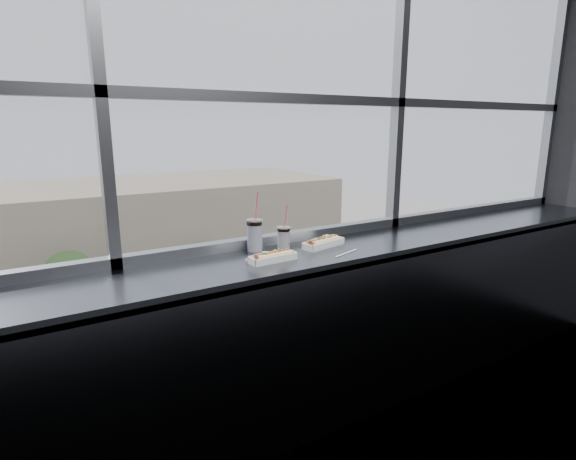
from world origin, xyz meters
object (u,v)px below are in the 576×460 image
car_far_c (238,300)px  car_near_e (333,340)px  wrapper (252,259)px  pedestrian_d (207,287)px  hotdog_tray_left (273,257)px  pedestrian_c (119,309)px  car_near_c (97,412)px  soda_cup_right (284,238)px  loose_straw (346,253)px  tree_right (215,261)px  car_near_d (265,361)px  tree_center (69,276)px  soda_cup_left (255,234)px  car_far_b (123,327)px  hotdog_tray_right (323,242)px

car_far_c → car_near_e: bearing=-166.6°
wrapper → pedestrian_d: bearing=69.9°
hotdog_tray_left → pedestrian_c: hotdog_tray_left is taller
car_near_c → pedestrian_d: 15.52m
soda_cup_right → loose_straw: 0.38m
soda_cup_right → wrapper: (-0.25, -0.07, -0.07)m
loose_straw → car_far_c: size_ratio=0.03×
loose_straw → car_near_e: 23.43m
pedestrian_c → tree_right: 7.61m
car_far_c → tree_right: tree_right is taller
car_near_d → tree_right: tree_right is taller
car_near_e → car_near_d: size_ratio=1.03×
hotdog_tray_left → tree_center: bearing=85.4°
car_near_e → soda_cup_left: bearing=143.5°
wrapper → tree_center: wrapper is taller
soda_cup_right → car_near_d: size_ratio=0.05×
wrapper → car_far_c: (11.01, 24.28, -10.93)m
car_near_d → pedestrian_d: 12.25m
wrapper → pedestrian_d: size_ratio=0.05×
soda_cup_right → pedestrian_d: 32.13m
car_near_e → car_far_c: size_ratio=0.93×
wrapper → tree_right: wrapper is taller
soda_cup_left → pedestrian_c: (3.65, 27.06, -11.17)m
car_far_c → tree_right: size_ratio=1.55×
car_near_e → car_near_d: (-4.30, 0.00, -0.03)m
car_near_c → pedestrian_d: bearing=-41.1°
pedestrian_d → tree_center: tree_center is taller
car_near_d → tree_right: bearing=-16.4°
soda_cup_left → car_near_d: soda_cup_left is taller
car_far_b → soda_cup_right: bearing=175.1°
soda_cup_left → car_near_d: 21.41m
car_far_b → car_near_d: bearing=-143.5°
car_near_e → car_far_b: size_ratio=1.00×
car_far_c → car_near_d: 8.30m
car_near_c → hotdog_tray_right: bearing=176.6°
car_near_d → car_far_b: bearing=28.2°
hotdog_tray_left → car_near_d: 21.56m
car_far_c → pedestrian_d: size_ratio=3.62×
car_near_c → pedestrian_c: car_near_c is taller
hotdog_tray_right → car_far_b: (2.89, 24.24, -11.03)m
car_far_b → car_far_c: 7.59m
car_far_c → pedestrian_c: (-7.24, 2.97, -0.15)m
soda_cup_left → car_near_c: (0.63, 16.09, -11.14)m
hotdog_tray_right → wrapper: (-0.52, -0.04, -0.02)m
tree_center → tree_right: bearing=-0.0°
wrapper → tree_center: bearing=87.6°
car_far_c → pedestrian_c: car_far_c is taller
pedestrian_c → tree_right: size_ratio=0.46×
tree_center → car_far_b: bearing=-60.7°
hotdog_tray_left → wrapper: hotdog_tray_left is taller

